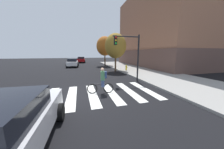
# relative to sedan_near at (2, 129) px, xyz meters

# --- Properties ---
(ground_plane) EXTENTS (120.00, 120.00, 0.00)m
(ground_plane) POSITION_rel_sedan_near_xyz_m (1.86, 4.00, -0.82)
(ground_plane) COLOR black
(sidewalk) EXTENTS (6.50, 50.00, 0.15)m
(sidewalk) POSITION_rel_sedan_near_xyz_m (10.61, 4.00, -0.75)
(sidewalk) COLOR gray
(sidewalk) RESTS_ON ground
(crosswalk_stripes) EXTENTS (9.37, 4.11, 0.01)m
(crosswalk_stripes) POSITION_rel_sedan_near_xyz_m (1.91, 4.00, -0.81)
(crosswalk_stripes) COLOR silver
(crosswalk_stripes) RESTS_ON ground
(sedan_near) EXTENTS (2.32, 4.68, 1.59)m
(sedan_near) POSITION_rel_sedan_near_xyz_m (0.00, 0.00, 0.00)
(sedan_near) COLOR #B7B7BC
(sedan_near) RESTS_ON ground
(sedan_mid) EXTENTS (2.25, 4.65, 1.59)m
(sedan_mid) POSITION_rel_sedan_near_xyz_m (0.56, 20.37, 0.00)
(sedan_mid) COLOR silver
(sedan_mid) RESTS_ON ground
(sedan_far) EXTENTS (2.33, 4.74, 1.61)m
(sedan_far) POSITION_rel_sedan_near_xyz_m (2.33, 30.08, 0.01)
(sedan_far) COLOR maroon
(sedan_far) RESTS_ON ground
(cyclist) EXTENTS (1.70, 0.39, 1.69)m
(cyclist) POSITION_rel_sedan_near_xyz_m (3.20, 4.03, 0.02)
(cyclist) COLOR black
(cyclist) RESTS_ON ground
(traffic_light_near) EXTENTS (2.47, 0.28, 4.20)m
(traffic_light_near) POSITION_rel_sedan_near_xyz_m (6.16, 6.37, 2.04)
(traffic_light_near) COLOR black
(traffic_light_near) RESTS_ON ground
(fire_hydrant) EXTENTS (0.33, 0.22, 0.78)m
(fire_hydrant) POSITION_rel_sedan_near_xyz_m (8.38, 12.31, -0.29)
(fire_hydrant) COLOR gold
(fire_hydrant) RESTS_ON sidewalk
(street_tree_near) EXTENTS (2.99, 2.99, 5.33)m
(street_tree_near) POSITION_rel_sedan_near_xyz_m (6.82, 12.63, 2.77)
(street_tree_near) COLOR #4C3823
(street_tree_near) RESTS_ON ground
(street_tree_mid) EXTENTS (3.32, 3.32, 5.91)m
(street_tree_mid) POSITION_rel_sedan_near_xyz_m (6.90, 20.06, 3.17)
(street_tree_mid) COLOR #4C3823
(street_tree_mid) RESTS_ON ground
(corner_building) EXTENTS (14.37, 19.64, 14.15)m
(corner_building) POSITION_rel_sedan_near_xyz_m (19.62, 17.39, 6.20)
(corner_building) COLOR brown
(corner_building) RESTS_ON ground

